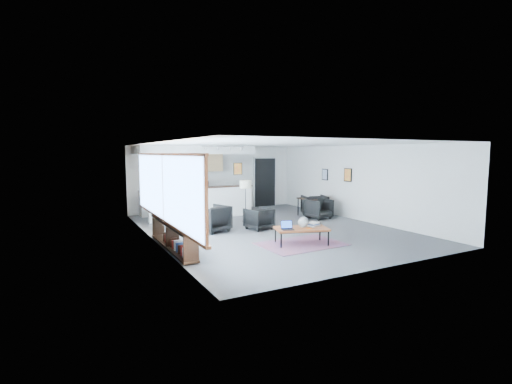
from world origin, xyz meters
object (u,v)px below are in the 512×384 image
laptop (287,227)px  microwave (200,184)px  armchair_left (212,217)px  armchair_right (259,218)px  ceramic_pot (303,222)px  dining_table (312,200)px  dining_chair_near (319,210)px  floor_lamp (246,186)px  book_stack (313,224)px  coffee_table (301,229)px  dining_chair_far (315,206)px

laptop → microwave: size_ratio=0.64×
armchair_left → armchair_right: bearing=146.6°
ceramic_pot → dining_table: bearing=50.8°
dining_chair_near → microwave: (-3.20, 3.45, 0.78)m
floor_lamp → dining_table: floor_lamp is taller
floor_lamp → dining_table: (2.66, -0.15, -0.61)m
book_stack → coffee_table: bearing=-174.0°
laptop → ceramic_pot: size_ratio=1.26×
laptop → dining_table: dining_table is taller
ceramic_pot → dining_chair_near: ceramic_pot is taller
book_stack → microwave: bearing=98.2°
ceramic_pot → dining_table: size_ratio=0.33×
dining_chair_near → dining_table: bearing=68.7°
laptop → floor_lamp: 3.64m
coffee_table → laptop: 0.44m
coffee_table → book_stack: (0.39, 0.04, 0.08)m
dining_chair_near → floor_lamp: bearing=154.1°
coffee_table → book_stack: 0.40m
dining_chair_far → dining_table: bearing=6.5°
laptop → dining_table: size_ratio=0.41×
ceramic_pot → armchair_left: size_ratio=0.32×
floor_lamp → coffee_table: bearing=-92.4°
book_stack → floor_lamp: bearing=94.0°
book_stack → armchair_right: bearing=102.2°
laptop → dining_chair_near: size_ratio=0.53×
book_stack → armchair_left: (-1.83, 2.49, -0.05)m
dining_chair_near → dining_chair_far: size_ratio=0.91×
armchair_left → ceramic_pot: bearing=102.2°
dining_table → dining_chair_near: dining_table is taller
coffee_table → armchair_left: armchair_left is taller
armchair_left → microwave: 3.88m
microwave → armchair_right: bearing=-92.1°
laptop → dining_table: 4.68m
armchair_left → dining_chair_near: armchair_left is taller
dining_table → dining_chair_near: size_ratio=1.27×
coffee_table → dining_table: size_ratio=1.75×
microwave → dining_chair_far: bearing=-48.2°
book_stack → armchair_right: (-0.46, 2.12, -0.11)m
dining_chair_near → microwave: microwave is taller
ceramic_pot → microwave: bearing=95.2°
coffee_table → laptop: laptop is taller
book_stack → floor_lamp: (-0.24, 3.48, 0.75)m
book_stack → dining_chair_far: bearing=52.5°
laptop → armchair_left: (-1.01, 2.53, -0.06)m
coffee_table → armchair_left: 2.91m
microwave → armchair_left: bearing=-112.3°
floor_lamp → microwave: floor_lamp is taller
ceramic_pot → book_stack: (0.33, 0.05, -0.09)m
armchair_right → dining_chair_far: 3.22m
dining_chair_near → laptop: bearing=-148.0°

